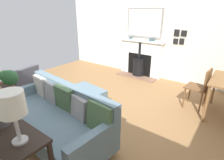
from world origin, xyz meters
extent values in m
cube|color=olive|center=(0.00, 0.00, 0.00)|extent=(5.17, 6.24, 0.01)
cube|color=silver|center=(-2.58, 0.00, 1.32)|extent=(0.12, 6.24, 2.63)
cube|color=brown|center=(-2.16, -0.29, 0.01)|extent=(0.34, 1.25, 0.03)
cube|color=white|center=(-2.43, -0.29, 0.52)|extent=(0.19, 1.32, 1.04)
cube|color=black|center=(-2.35, -0.29, 0.36)|extent=(0.06, 0.76, 0.66)
cylinder|color=black|center=(-2.31, -0.29, 0.28)|extent=(0.36, 0.36, 0.49)
cylinder|color=black|center=(-2.31, -0.29, 0.53)|extent=(0.38, 0.38, 0.02)
cylinder|color=black|center=(-2.31, -0.29, 0.79)|extent=(0.07, 0.07, 0.50)
cube|color=white|center=(-2.40, -0.29, 1.07)|extent=(0.24, 1.40, 0.05)
cube|color=gray|center=(-2.50, -0.29, 1.56)|extent=(0.04, 1.09, 0.82)
cube|color=silver|center=(-2.48, -0.29, 1.56)|extent=(0.01, 1.01, 0.74)
cylinder|color=#334C56|center=(-2.40, -0.67, 1.11)|extent=(0.11, 0.11, 0.04)
torus|color=#334C56|center=(-2.40, -0.67, 1.13)|extent=(0.12, 0.12, 0.01)
cylinder|color=#334C56|center=(-2.40, 0.03, 1.12)|extent=(0.16, 0.16, 0.05)
torus|color=#334C56|center=(-2.40, 0.03, 1.14)|extent=(0.16, 0.16, 0.01)
cylinder|color=#B2B2B7|center=(1.28, -0.89, 0.05)|extent=(0.04, 0.04, 0.10)
cylinder|color=#B2B2B7|center=(0.62, -0.83, 0.05)|extent=(0.04, 0.04, 0.10)
cylinder|color=#B2B2B7|center=(0.78, 0.90, 0.05)|extent=(0.04, 0.04, 0.10)
cube|color=slate|center=(1.03, 0.01, 0.26)|extent=(1.03, 2.12, 0.32)
cube|color=slate|center=(0.68, 0.04, 0.62)|extent=(0.34, 2.05, 0.40)
cube|color=slate|center=(0.94, -0.95, 0.51)|extent=(0.81, 0.20, 0.18)
cube|color=slate|center=(1.13, 0.96, 0.51)|extent=(0.81, 0.20, 0.18)
cube|color=beige|center=(0.70, -0.73, 0.59)|extent=(0.18, 0.39, 0.38)
cube|color=#99999E|center=(0.74, -0.34, 0.58)|extent=(0.18, 0.37, 0.36)
cube|color=#4C6B47|center=(0.78, 0.04, 0.60)|extent=(0.16, 0.41, 0.41)
cube|color=#99999E|center=(0.81, 0.41, 0.58)|extent=(0.21, 0.37, 0.36)
cube|color=#4C6B47|center=(0.85, 0.83, 0.60)|extent=(0.19, 0.41, 0.41)
cylinder|color=#B2B2B7|center=(0.25, -0.62, 0.04)|extent=(0.04, 0.04, 0.09)
cylinder|color=#B2B2B7|center=(0.33, 0.00, 0.04)|extent=(0.04, 0.04, 0.09)
cylinder|color=#B2B2B7|center=(-0.23, -0.55, 0.04)|extent=(0.04, 0.04, 0.09)
cylinder|color=#B2B2B7|center=(-0.15, 0.06, 0.04)|extent=(0.04, 0.04, 0.09)
cube|color=slate|center=(0.05, -0.28, 0.24)|extent=(0.70, 0.84, 0.31)
cube|color=brown|center=(0.40, -1.99, 0.18)|extent=(0.05, 0.05, 0.36)
cube|color=brown|center=(0.90, -1.89, 0.18)|extent=(0.05, 0.05, 0.36)
cube|color=brown|center=(0.32, -1.52, 0.18)|extent=(0.05, 0.05, 0.36)
cube|color=brown|center=(0.82, -1.43, 0.18)|extent=(0.05, 0.05, 0.36)
cube|color=#4C4C56|center=(0.61, -1.71, 0.38)|extent=(0.69, 0.66, 0.08)
cube|color=#4C4C56|center=(0.56, -1.46, 0.60)|extent=(0.61, 0.20, 0.36)
cube|color=brown|center=(0.29, -1.76, 0.47)|extent=(0.13, 0.53, 0.04)
cube|color=brown|center=(0.92, -1.65, 0.47)|extent=(0.13, 0.53, 0.04)
cylinder|color=#B2B2B7|center=(1.79, 0.66, 0.79)|extent=(0.14, 0.14, 0.02)
cylinder|color=#B2B2B7|center=(1.79, 0.66, 0.94)|extent=(0.03, 0.03, 0.27)
cylinder|color=silver|center=(1.79, 0.66, 1.18)|extent=(0.23, 0.23, 0.22)
sphere|color=#26562D|center=(1.74, 0.38, 1.12)|extent=(0.13, 0.13, 0.13)
sphere|color=#26562D|center=(1.61, 0.30, 1.28)|extent=(0.16, 0.16, 0.16)
sphere|color=#2D6633|center=(1.60, 0.18, 1.27)|extent=(0.12, 0.12, 0.12)
cylinder|color=olive|center=(-1.73, 1.84, 0.36)|extent=(0.05, 0.05, 0.72)
cylinder|color=olive|center=(-0.86, 1.84, 0.36)|extent=(0.05, 0.05, 0.72)
cylinder|color=brown|center=(-1.47, 1.42, 0.23)|extent=(0.03, 0.03, 0.46)
cylinder|color=brown|center=(-1.15, 1.40, 0.23)|extent=(0.03, 0.03, 0.46)
cylinder|color=brown|center=(-1.44, 1.74, 0.23)|extent=(0.03, 0.03, 0.46)
cylinder|color=brown|center=(-1.12, 1.72, 0.23)|extent=(0.03, 0.03, 0.46)
cube|color=brown|center=(-1.29, 1.57, 0.46)|extent=(0.43, 0.43, 0.02)
cube|color=brown|center=(-1.28, 1.74, 0.67)|extent=(0.36, 0.07, 0.39)
cube|color=black|center=(-2.51, 0.67, 1.35)|extent=(0.02, 0.14, 0.17)
cube|color=black|center=(-2.51, 0.85, 1.35)|extent=(0.02, 0.14, 0.15)
cube|color=black|center=(-2.51, 0.67, 1.13)|extent=(0.02, 0.12, 0.15)
cube|color=black|center=(-2.51, 0.83, 1.14)|extent=(0.02, 0.12, 0.15)
camera|label=1|loc=(2.33, 2.12, 1.92)|focal=28.25mm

